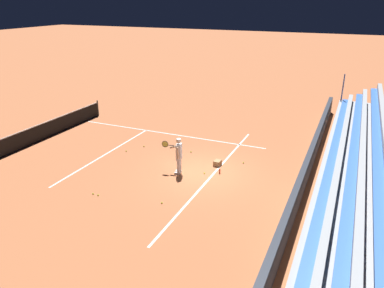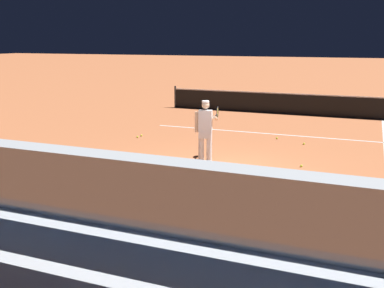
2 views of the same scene
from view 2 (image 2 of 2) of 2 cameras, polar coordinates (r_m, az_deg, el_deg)
ground_plane at (r=11.34m, az=2.53°, el=-3.88°), size 160.00×160.00×0.00m
court_baseline_white at (r=10.89m, az=1.65°, el=-4.58°), size 12.00×0.10×0.01m
court_service_line_white at (r=16.47m, az=8.89°, el=1.37°), size 8.22×0.10×0.01m
back_wall_sponsor_board at (r=7.31m, az=-9.44°, el=-9.27°), size 25.81×0.25×1.10m
bleacher_stand at (r=5.89m, az=-18.91°, el=-13.65°), size 24.52×2.40×2.95m
tennis_player at (r=12.22m, az=1.75°, el=1.71°), size 0.59×1.05×1.71m
ball_box_cardboard at (r=10.71m, az=6.99°, el=-4.26°), size 0.43×0.34×0.26m
tennis_ball_near_player at (r=15.84m, az=-6.44°, el=1.09°), size 0.07×0.07×0.07m
tennis_ball_far_right at (r=9.58m, az=9.67°, el=-7.09°), size 0.07×0.07×0.07m
tennis_ball_by_box at (r=12.30m, az=13.71°, el=-2.72°), size 0.07×0.07×0.07m
tennis_ball_midcourt at (r=15.58m, az=10.73°, el=0.74°), size 0.07×0.07×0.07m
tennis_ball_on_baseline at (r=15.62m, az=-6.94°, el=0.91°), size 0.07×0.07×0.07m
tennis_ball_toward_net at (r=14.93m, az=14.03°, el=0.04°), size 0.07×0.07×0.07m
tennis_ball_far_left at (r=11.27m, az=1.72°, el=-3.80°), size 0.07×0.07×0.07m
tennis_ball_stray_back at (r=13.11m, az=-10.65°, el=-1.60°), size 0.07×0.07×0.07m
water_bottle at (r=10.57m, az=2.30°, el=-4.52°), size 0.07×0.07×0.22m
tennis_net at (r=20.88m, az=11.85°, el=5.08°), size 11.09×0.09×1.07m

